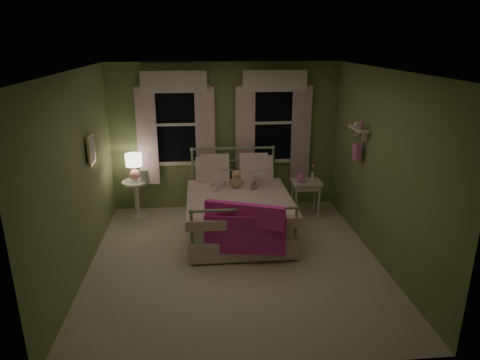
{
  "coord_description": "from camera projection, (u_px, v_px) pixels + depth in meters",
  "views": [
    {
      "loc": [
        -0.44,
        -5.32,
        2.98
      ],
      "look_at": [
        0.12,
        0.58,
        1.0
      ],
      "focal_mm": 32.0,
      "sensor_mm": 36.0,
      "label": 1
    }
  ],
  "objects": [
    {
      "name": "bed",
      "position": [
        238.0,
        210.0,
        6.77
      ],
      "size": [
        1.58,
        2.04,
        1.18
      ],
      "color": "white",
      "rests_on": "ground"
    },
    {
      "name": "window_left",
      "position": [
        176.0,
        121.0,
        7.33
      ],
      "size": [
        1.34,
        0.13,
        1.96
      ],
      "color": "black",
      "rests_on": "room_shell"
    },
    {
      "name": "nightstand_right",
      "position": [
        306.0,
        187.0,
        7.33
      ],
      "size": [
        0.5,
        0.4,
        0.64
      ],
      "color": "white",
      "rests_on": "ground"
    },
    {
      "name": "framed_picture",
      "position": [
        91.0,
        150.0,
        5.92
      ],
      "size": [
        0.03,
        0.32,
        0.42
      ],
      "color": "beige",
      "rests_on": "room_shell"
    },
    {
      "name": "child_left",
      "position": [
        218.0,
        169.0,
        6.97
      ],
      "size": [
        0.31,
        0.24,
        0.76
      ],
      "primitive_type": "imported",
      "rotation": [
        0.0,
        0.0,
        2.92
      ],
      "color": "#F7D1DD",
      "rests_on": "bed"
    },
    {
      "name": "book_right",
      "position": [
        254.0,
        174.0,
        6.79
      ],
      "size": [
        0.23,
        0.19,
        0.26
      ],
      "primitive_type": "imported",
      "rotation": [
        1.22,
        0.0,
        0.52
      ],
      "color": "beige",
      "rests_on": "child_right"
    },
    {
      "name": "table_lamp",
      "position": [
        134.0,
        164.0,
        7.19
      ],
      "size": [
        0.28,
        0.28,
        0.45
      ],
      "color": "pink",
      "rests_on": "nightstand_left"
    },
    {
      "name": "child_right",
      "position": [
        252.0,
        171.0,
        7.04
      ],
      "size": [
        0.33,
        0.27,
        0.63
      ],
      "primitive_type": "imported",
      "rotation": [
        0.0,
        0.0,
        3.03
      ],
      "color": "#F7D1DD",
      "rests_on": "bed"
    },
    {
      "name": "teddy_bear",
      "position": [
        236.0,
        180.0,
        6.89
      ],
      "size": [
        0.24,
        0.2,
        0.32
      ],
      "color": "tan",
      "rests_on": "bed"
    },
    {
      "name": "book_left",
      "position": [
        219.0,
        172.0,
        6.73
      ],
      "size": [
        0.22,
        0.17,
        0.26
      ],
      "primitive_type": "imported",
      "rotation": [
        1.22,
        0.0,
        -0.28
      ],
      "color": "beige",
      "rests_on": "child_left"
    },
    {
      "name": "book_nightstand",
      "position": [
        141.0,
        182.0,
        7.22
      ],
      "size": [
        0.23,
        0.27,
        0.02
      ],
      "primitive_type": "imported",
      "rotation": [
        0.0,
        0.0,
        -0.36
      ],
      "color": "beige",
      "rests_on": "nightstand_left"
    },
    {
      "name": "window_right",
      "position": [
        273.0,
        119.0,
        7.49
      ],
      "size": [
        1.34,
        0.13,
        1.96
      ],
      "color": "black",
      "rests_on": "room_shell"
    },
    {
      "name": "pink_toy",
      "position": [
        301.0,
        178.0,
        7.27
      ],
      "size": [
        0.14,
        0.18,
        0.14
      ],
      "color": "pink",
      "rests_on": "nightstand_right"
    },
    {
      "name": "pink_throw",
      "position": [
        245.0,
        223.0,
        5.73
      ],
      "size": [
        1.09,
        0.49,
        0.71
      ],
      "color": "#FF31AB",
      "rests_on": "bed"
    },
    {
      "name": "nightstand_left",
      "position": [
        136.0,
        194.0,
        7.36
      ],
      "size": [
        0.46,
        0.46,
        0.65
      ],
      "color": "white",
      "rests_on": "ground"
    },
    {
      "name": "bud_vase",
      "position": [
        313.0,
        172.0,
        7.31
      ],
      "size": [
        0.06,
        0.06,
        0.28
      ],
      "color": "white",
      "rests_on": "nightstand_right"
    },
    {
      "name": "room_shell",
      "position": [
        235.0,
        173.0,
        5.59
      ],
      "size": [
        4.2,
        4.2,
        4.2
      ],
      "color": "beige",
      "rests_on": "ground"
    },
    {
      "name": "wall_shelf",
      "position": [
        358.0,
        141.0,
        6.36
      ],
      "size": [
        0.15,
        0.5,
        0.6
      ],
      "color": "white",
      "rests_on": "room_shell"
    }
  ]
}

